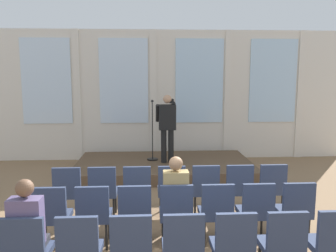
{
  "coord_description": "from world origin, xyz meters",
  "views": [
    {
      "loc": [
        -0.37,
        -3.8,
        2.44
      ],
      "look_at": [
        0.02,
        3.31,
        1.39
      ],
      "focal_mm": 36.68,
      "sensor_mm": 36.0,
      "label": 1
    }
  ],
  "objects_px": {
    "audience_r2_c0": "(28,229)",
    "chair_r0_c0": "(69,189)",
    "chair_r2_c3": "(183,244)",
    "chair_r2_c0": "(27,248)",
    "chair_r0_c5": "(238,186)",
    "chair_r1_c5": "(256,208)",
    "chair_r0_c3": "(171,187)",
    "chair_r2_c1": "(80,247)",
    "chair_r1_c0": "(52,213)",
    "chair_r2_c5": "(283,242)",
    "chair_r1_c3": "(176,210)",
    "chair_r0_c6": "(271,186)",
    "audience_r1_c3": "(175,195)",
    "mic_stand": "(153,147)",
    "chair_r2_c4": "(233,243)",
    "chair_r1_c6": "(295,207)",
    "chair_r1_c1": "(94,212)",
    "chair_r2_c6": "(331,240)",
    "chair_r0_c4": "(205,187)",
    "speaker": "(167,123)",
    "chair_r0_c1": "(103,189)",
    "chair_r2_c2": "(132,246)",
    "chair_r1_c2": "(135,211)",
    "chair_r1_c4": "(216,209)"
  },
  "relations": [
    {
      "from": "audience_r2_c0",
      "to": "chair_r0_c0",
      "type": "bearing_deg",
      "value": 90.0
    },
    {
      "from": "chair_r0_c0",
      "to": "chair_r2_c3",
      "type": "distance_m",
      "value": 2.67
    },
    {
      "from": "chair_r0_c0",
      "to": "chair_r2_c0",
      "type": "relative_size",
      "value": 1.0
    },
    {
      "from": "chair_r0_c5",
      "to": "chair_r1_c5",
      "type": "distance_m",
      "value": 1.01
    },
    {
      "from": "chair_r0_c3",
      "to": "chair_r1_c5",
      "type": "distance_m",
      "value": 1.54
    },
    {
      "from": "chair_r0_c3",
      "to": "chair_r2_c1",
      "type": "distance_m",
      "value": 2.33
    },
    {
      "from": "chair_r1_c0",
      "to": "chair_r2_c5",
      "type": "height_order",
      "value": "same"
    },
    {
      "from": "chair_r1_c3",
      "to": "chair_r0_c6",
      "type": "bearing_deg",
      "value": 29.97
    },
    {
      "from": "chair_r0_c5",
      "to": "chair_r2_c5",
      "type": "distance_m",
      "value": 2.01
    },
    {
      "from": "audience_r1_c3",
      "to": "chair_r1_c5",
      "type": "height_order",
      "value": "audience_r1_c3"
    },
    {
      "from": "mic_stand",
      "to": "chair_r2_c5",
      "type": "xyz_separation_m",
      "value": [
        1.45,
        -5.01,
        -0.08
      ]
    },
    {
      "from": "chair_r1_c3",
      "to": "chair_r2_c4",
      "type": "distance_m",
      "value": 1.16
    },
    {
      "from": "chair_r1_c6",
      "to": "chair_r1_c1",
      "type": "bearing_deg",
      "value": 180.0
    },
    {
      "from": "chair_r0_c0",
      "to": "chair_r1_c5",
      "type": "distance_m",
      "value": 3.08
    },
    {
      "from": "chair_r1_c3",
      "to": "chair_r2_c1",
      "type": "bearing_deg",
      "value": -139.14
    },
    {
      "from": "mic_stand",
      "to": "chair_r1_c6",
      "type": "height_order",
      "value": "mic_stand"
    },
    {
      "from": "chair_r2_c6",
      "to": "mic_stand",
      "type": "bearing_deg",
      "value": 112.13
    },
    {
      "from": "audience_r2_c0",
      "to": "mic_stand",
      "type": "bearing_deg",
      "value": 73.54
    },
    {
      "from": "chair_r1_c5",
      "to": "chair_r2_c1",
      "type": "xyz_separation_m",
      "value": [
        -2.33,
        -1.01,
        0.0
      ]
    },
    {
      "from": "chair_r1_c3",
      "to": "chair_r2_c0",
      "type": "relative_size",
      "value": 1.0
    },
    {
      "from": "chair_r1_c3",
      "to": "chair_r0_c4",
      "type": "bearing_deg",
      "value": 59.97
    },
    {
      "from": "chair_r0_c5",
      "to": "chair_r2_c1",
      "type": "distance_m",
      "value": 3.08
    },
    {
      "from": "chair_r2_c5",
      "to": "chair_r0_c0",
      "type": "bearing_deg",
      "value": 145.31
    },
    {
      "from": "chair_r0_c6",
      "to": "chair_r2_c0",
      "type": "distance_m",
      "value": 4.03
    },
    {
      "from": "speaker",
      "to": "chair_r2_c5",
      "type": "bearing_deg",
      "value": -77.05
    },
    {
      "from": "chair_r1_c1",
      "to": "chair_r2_c3",
      "type": "xyz_separation_m",
      "value": [
        1.16,
        -1.01,
        0.0
      ]
    },
    {
      "from": "chair_r2_c1",
      "to": "chair_r0_c0",
      "type": "bearing_deg",
      "value": 106.12
    },
    {
      "from": "speaker",
      "to": "chair_r0_c5",
      "type": "height_order",
      "value": "speaker"
    },
    {
      "from": "chair_r0_c6",
      "to": "chair_r1_c0",
      "type": "relative_size",
      "value": 1.0
    },
    {
      "from": "chair_r0_c1",
      "to": "audience_r2_c0",
      "type": "relative_size",
      "value": 0.71
    },
    {
      "from": "chair_r1_c5",
      "to": "chair_r2_c0",
      "type": "xyz_separation_m",
      "value": [
        -2.91,
        -1.01,
        0.0
      ]
    },
    {
      "from": "audience_r2_c0",
      "to": "chair_r2_c2",
      "type": "xyz_separation_m",
      "value": [
        1.16,
        -0.08,
        -0.2
      ]
    },
    {
      "from": "chair_r0_c5",
      "to": "audience_r2_c0",
      "type": "xyz_separation_m",
      "value": [
        -2.91,
        -1.93,
        0.2
      ]
    },
    {
      "from": "audience_r1_c3",
      "to": "chair_r0_c4",
      "type": "bearing_deg",
      "value": 57.82
    },
    {
      "from": "chair_r1_c3",
      "to": "chair_r2_c2",
      "type": "distance_m",
      "value": 1.16
    },
    {
      "from": "chair_r1_c3",
      "to": "chair_r1_c2",
      "type": "bearing_deg",
      "value": 180.0
    },
    {
      "from": "chair_r2_c0",
      "to": "chair_r2_c5",
      "type": "height_order",
      "value": "same"
    },
    {
      "from": "chair_r1_c0",
      "to": "chair_r2_c2",
      "type": "distance_m",
      "value": 1.54
    },
    {
      "from": "chair_r1_c6",
      "to": "chair_r2_c5",
      "type": "bearing_deg",
      "value": -120.03
    },
    {
      "from": "mic_stand",
      "to": "chair_r1_c5",
      "type": "bearing_deg",
      "value": -70.03
    },
    {
      "from": "chair_r1_c0",
      "to": "chair_r1_c4",
      "type": "xyz_separation_m",
      "value": [
        2.33,
        0.0,
        0.0
      ]
    },
    {
      "from": "chair_r0_c1",
      "to": "chair_r2_c2",
      "type": "bearing_deg",
      "value": -73.88
    },
    {
      "from": "chair_r0_c1",
      "to": "chair_r2_c6",
      "type": "bearing_deg",
      "value": -34.69
    },
    {
      "from": "chair_r0_c1",
      "to": "chair_r2_c4",
      "type": "xyz_separation_m",
      "value": [
        1.75,
        -2.01,
        0.0
      ]
    },
    {
      "from": "chair_r0_c1",
      "to": "chair_r1_c2",
      "type": "distance_m",
      "value": 1.16
    },
    {
      "from": "chair_r1_c6",
      "to": "chair_r2_c4",
      "type": "bearing_deg",
      "value": -139.14
    },
    {
      "from": "speaker",
      "to": "chair_r0_c6",
      "type": "relative_size",
      "value": 1.8
    },
    {
      "from": "chair_r1_c4",
      "to": "chair_r2_c6",
      "type": "relative_size",
      "value": 1.0
    },
    {
      "from": "chair_r2_c2",
      "to": "chair_r2_c6",
      "type": "xyz_separation_m",
      "value": [
        2.33,
        0.0,
        0.0
      ]
    },
    {
      "from": "chair_r1_c0",
      "to": "chair_r2_c4",
      "type": "height_order",
      "value": "same"
    }
  ]
}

